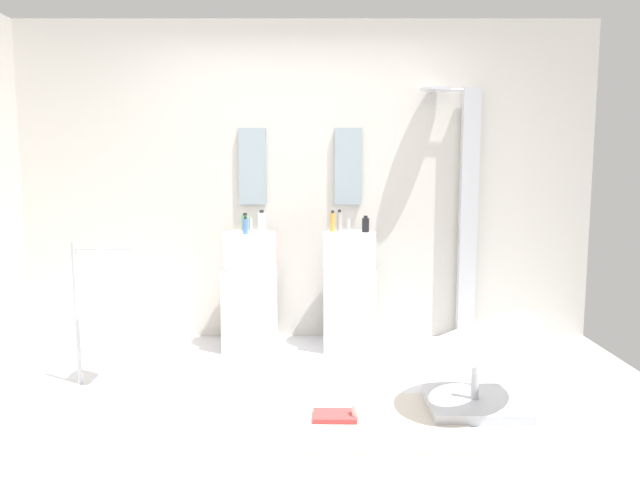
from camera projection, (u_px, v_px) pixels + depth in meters
The scene contains 18 objects.
ground_plane at pixel (294, 417), 3.43m from camera, with size 4.80×3.60×0.04m, color silver.
rear_partition at pixel (302, 182), 4.90m from camera, with size 4.80×0.10×2.60m, color beige.
pedestal_sink_left at pixel (252, 289), 4.65m from camera, with size 0.41×0.41×1.02m.
pedestal_sink_right at pixel (351, 289), 4.65m from camera, with size 0.41×0.41×1.02m.
vanity_mirror_left at pixel (254, 166), 4.82m from camera, with size 0.22×0.03×0.62m, color #8C9EA8.
vanity_mirror_right at pixel (350, 166), 4.82m from camera, with size 0.22×0.03×0.62m, color #8C9EA8.
shower_column at pixel (468, 210), 4.80m from camera, with size 0.49×0.24×2.05m.
lounge_chair at pixel (478, 351), 3.46m from camera, with size 1.10×1.10×0.65m.
towel_rack at pixel (101, 290), 3.83m from camera, with size 0.37×0.22×0.95m.
area_rug at pixel (376, 421), 3.32m from camera, with size 1.03×0.79×0.01m, color beige.
magazine_red at pixel (336, 416), 3.34m from camera, with size 0.25×0.17×0.03m, color #B73838.
coffee_mug at pixel (360, 412), 3.32m from camera, with size 0.08×0.08×0.09m, color white.
soap_bottle_white at pixel (264, 223), 4.52m from camera, with size 0.06×0.06×0.18m.
soap_bottle_black at pixel (367, 225), 4.60m from camera, with size 0.06×0.06×0.13m.
soap_bottle_green at pixel (247, 223), 4.68m from camera, with size 0.06×0.06×0.14m.
soap_bottle_grey at pixel (341, 221), 4.67m from camera, with size 0.04×0.04×0.17m.
soap_bottle_blue at pixel (247, 226), 4.47m from camera, with size 0.04×0.04×0.14m.
soap_bottle_amber at pixel (334, 222), 4.64m from camera, with size 0.04×0.04×0.17m.
Camera 1 is at (0.16, -3.27, 1.42)m, focal length 33.15 mm.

